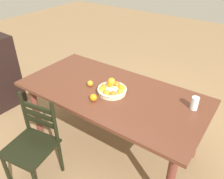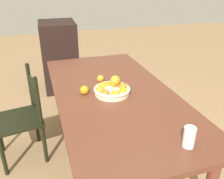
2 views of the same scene
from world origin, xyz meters
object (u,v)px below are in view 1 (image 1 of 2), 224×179
(orange_loose_1, at_px, (93,98))
(fruit_bowl, at_px, (112,89))
(drinking_glass, at_px, (195,103))
(orange_loose_0, at_px, (90,83))
(chair_near_window, at_px, (33,144))
(dining_table, at_px, (111,98))

(orange_loose_1, bearing_deg, fruit_bowl, -106.44)
(orange_loose_1, bearing_deg, drinking_glass, -152.84)
(fruit_bowl, distance_m, orange_loose_0, 0.27)
(fruit_bowl, xyz_separation_m, orange_loose_0, (0.26, 0.03, -0.01))
(orange_loose_1, bearing_deg, orange_loose_0, -43.75)
(chair_near_window, xyz_separation_m, fruit_bowl, (-0.38, -0.76, 0.36))
(fruit_bowl, relative_size, orange_loose_0, 4.76)
(dining_table, height_order, orange_loose_1, orange_loose_1)
(chair_near_window, relative_size, drinking_glass, 7.08)
(dining_table, bearing_deg, chair_near_window, 65.63)
(dining_table, xyz_separation_m, chair_near_window, (0.36, 0.78, -0.23))
(dining_table, distance_m, orange_loose_0, 0.27)
(orange_loose_0, relative_size, drinking_glass, 0.50)
(orange_loose_0, bearing_deg, drinking_glass, -167.05)
(dining_table, xyz_separation_m, orange_loose_0, (0.24, 0.05, 0.12))
(chair_near_window, xyz_separation_m, drinking_glass, (-1.15, -0.97, 0.38))
(dining_table, height_order, chair_near_window, chair_near_window)
(chair_near_window, distance_m, orange_loose_1, 0.72)
(fruit_bowl, relative_size, orange_loose_1, 4.23)
(drinking_glass, bearing_deg, orange_loose_0, 12.95)
(dining_table, relative_size, chair_near_window, 2.20)
(chair_near_window, height_order, orange_loose_1, chair_near_window)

